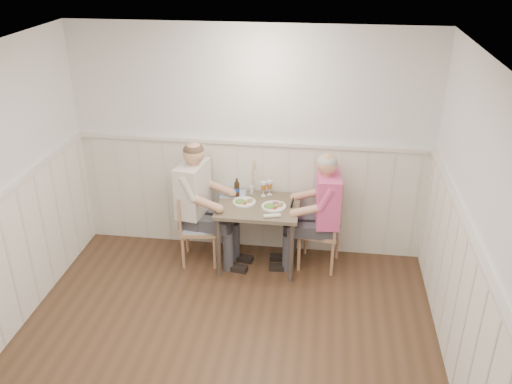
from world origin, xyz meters
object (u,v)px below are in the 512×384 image
dining_table (258,213)px  chair_left (195,224)px  beer_bottle (237,188)px  grass_vase (252,178)px  chair_right (325,227)px  diner_cream (198,212)px  man_in_pink (323,221)px

dining_table → chair_left: (-0.72, -0.02, -0.18)m
chair_left → beer_bottle: bearing=24.0°
grass_vase → dining_table: bearing=-67.6°
dining_table → chair_left: 0.74m
chair_right → diner_cream: size_ratio=0.63×
chair_right → beer_bottle: (-0.99, 0.11, 0.35)m
dining_table → grass_vase: 0.42m
beer_bottle → man_in_pink: bearing=-8.6°
chair_right → diner_cream: 1.41m
chair_left → beer_bottle: (0.45, 0.20, 0.37)m
man_in_pink → diner_cream: (-1.38, -0.03, 0.03)m
dining_table → chair_right: size_ratio=0.97×
chair_left → diner_cream: diner_cream is taller
dining_table → grass_vase: bearing=112.4°
dining_table → diner_cream: size_ratio=0.61×
dining_table → grass_vase: grass_vase is taller
chair_left → man_in_pink: man_in_pink is taller
dining_table → man_in_pink: (0.70, 0.03, -0.06)m
grass_vase → chair_left: bearing=-154.0°
dining_table → diner_cream: bearing=179.9°
chair_right → grass_vase: bearing=166.4°
diner_cream → beer_bottle: (0.41, 0.18, 0.24)m
diner_cream → beer_bottle: bearing=23.3°
man_in_pink → grass_vase: man_in_pink is taller
dining_table → man_in_pink: 0.70m
chair_left → man_in_pink: (1.42, 0.05, 0.11)m
dining_table → chair_left: bearing=-178.3°
man_in_pink → diner_cream: diner_cream is taller
diner_cream → chair_left: bearing=-148.8°
chair_right → man_in_pink: 0.10m
grass_vase → diner_cream: bearing=-154.4°
dining_table → beer_bottle: beer_bottle is taller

